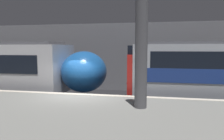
{
  "coord_description": "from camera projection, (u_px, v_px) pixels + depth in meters",
  "views": [
    {
      "loc": [
        3.22,
        -8.88,
        3.1
      ],
      "look_at": [
        1.25,
        0.89,
        2.09
      ],
      "focal_mm": 35.0,
      "sensor_mm": 36.0,
      "label": 1
    }
  ],
  "objects": [
    {
      "name": "support_pillar_near",
      "position": [
        141.0,
        49.0,
        7.06
      ],
      "size": [
        0.41,
        0.41,
        3.91
      ],
      "color": "#56565B",
      "rests_on": "platform"
    },
    {
      "name": "platform",
      "position": [
        53.0,
        127.0,
        7.05
      ],
      "size": [
        40.0,
        5.12,
        1.13
      ],
      "color": "slate",
      "rests_on": "ground"
    },
    {
      "name": "ground_plane",
      "position": [
        80.0,
        119.0,
        9.6
      ],
      "size": [
        120.0,
        120.0,
        0.0
      ],
      "primitive_type": "plane",
      "color": "black"
    },
    {
      "name": "station_rear_barrier",
      "position": [
        111.0,
        57.0,
        15.98
      ],
      "size": [
        50.0,
        0.15,
        4.88
      ],
      "color": "gray",
      "rests_on": "ground"
    }
  ]
}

